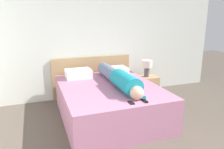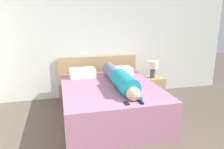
{
  "view_description": "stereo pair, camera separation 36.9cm",
  "coord_description": "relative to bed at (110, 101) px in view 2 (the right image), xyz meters",
  "views": [
    {
      "loc": [
        -1.34,
        -1.3,
        1.8
      ],
      "look_at": [
        -0.12,
        2.05,
        0.85
      ],
      "focal_mm": 35.0,
      "sensor_mm": 36.0,
      "label": 1
    },
    {
      "loc": [
        -0.98,
        -1.41,
        1.8
      ],
      "look_at": [
        -0.12,
        2.05,
        0.85
      ],
      "focal_mm": 35.0,
      "sensor_mm": 36.0,
      "label": 2
    }
  ],
  "objects": [
    {
      "name": "wall_back",
      "position": [
        0.12,
        1.23,
        1.0
      ],
      "size": [
        6.05,
        0.06,
        2.6
      ],
      "color": "silver",
      "rests_on": "ground_plane"
    },
    {
      "name": "bed",
      "position": [
        0.0,
        0.0,
        0.0
      ],
      "size": [
        1.67,
        2.06,
        0.6
      ],
      "color": "#B2708E",
      "rests_on": "ground_plane"
    },
    {
      "name": "headboard",
      "position": [
        -0.0,
        1.16,
        0.17
      ],
      "size": [
        1.79,
        0.04,
        0.93
      ],
      "color": "tan",
      "rests_on": "ground_plane"
    },
    {
      "name": "nightstand",
      "position": [
        1.14,
        0.69,
        -0.06
      ],
      "size": [
        0.48,
        0.38,
        0.48
      ],
      "color": "tan",
      "rests_on": "ground_plane"
    },
    {
      "name": "table_lamp",
      "position": [
        1.14,
        0.69,
        0.44
      ],
      "size": [
        0.23,
        0.23,
        0.37
      ],
      "color": "#4C4C51",
      "rests_on": "nightstand"
    },
    {
      "name": "person_lying",
      "position": [
        0.17,
        -0.07,
        0.44
      ],
      "size": [
        0.31,
        1.73,
        0.31
      ],
      "color": "#DBB293",
      "rests_on": "bed"
    },
    {
      "name": "pillow_near_headboard",
      "position": [
        -0.4,
        0.73,
        0.38
      ],
      "size": [
        0.51,
        0.38,
        0.17
      ],
      "color": "white",
      "rests_on": "bed"
    },
    {
      "name": "pillow_second",
      "position": [
        0.4,
        0.73,
        0.37
      ],
      "size": [
        0.48,
        0.38,
        0.15
      ],
      "color": "white",
      "rests_on": "bed"
    },
    {
      "name": "tv_remote",
      "position": [
        0.25,
        -0.87,
        0.31
      ],
      "size": [
        0.04,
        0.15,
        0.02
      ],
      "color": "black",
      "rests_on": "bed"
    },
    {
      "name": "cell_phone",
      "position": [
        0.04,
        -0.87,
        0.3
      ],
      "size": [
        0.06,
        0.13,
        0.01
      ],
      "color": "black",
      "rests_on": "bed"
    }
  ]
}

